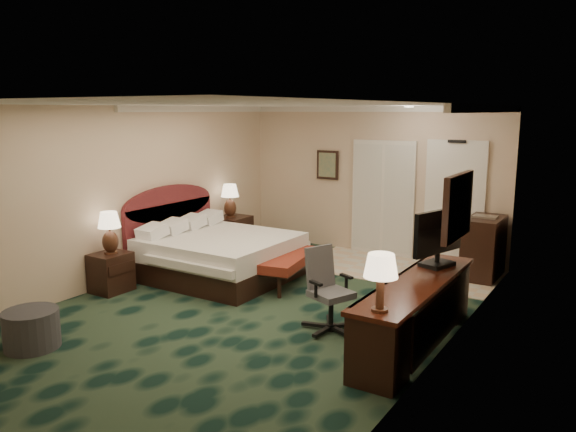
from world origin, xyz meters
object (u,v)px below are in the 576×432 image
Objects in this scene: lamp_near at (110,233)px; minibar at (483,248)px; desk_chair at (331,291)px; nightstand_far at (233,234)px; desk at (416,313)px; tv at (438,238)px; lamp_far at (230,201)px; bed_bench at (290,270)px; nightstand_near at (111,272)px; ottoman at (31,329)px; bed at (221,257)px.

lamp_near is 0.63× the size of minibar.
nightstand_far is at bearing 166.03° from desk_chair.
desk is 2.93× the size of tv.
lamp_far is 0.44× the size of bed_bench.
desk_chair is 3.39m from minibar.
lamp_near is at bearing -151.47° from desk_chair.
tv is (2.37, -0.41, 0.87)m from bed_bench.
nightstand_near reaches higher than ottoman.
bed reaches higher than nightstand_near.
nightstand_near is 2.90m from lamp_far.
bed is 1.18m from bed_bench.
bed_bench is at bearing 38.80° from lamp_near.
minibar is at bearing 32.09° from bed.
nightstand_far is 0.66× the size of desk_chair.
bed reaches higher than ottoman.
minibar reaches higher than ottoman.
nightstand_far is 0.48× the size of bed_bench.
ottoman is (-0.08, -3.26, -0.12)m from bed.
desk_chair is at bearing -35.97° from nightstand_far.
lamp_far is at bearing 89.68° from nightstand_near.
ottoman is at bearing -80.39° from nightstand_far.
desk is 2.61× the size of desk_chair.
desk reaches higher than bed_bench.
lamp_far is at bearing 166.74° from desk_chair.
nightstand_near is 4.68m from tv.
nightstand_far is at bearing 177.09° from tv.
nightstand_near is 5.75m from minibar.
tv is at bearing -90.14° from minibar.
bed_bench is 2.56m from tv.
nightstand_far is 4.21m from desk_chair.
ottoman is 0.60× the size of desk_chair.
lamp_near is 0.69× the size of tv.
desk reaches higher than bed.
desk reaches higher than nightstand_far.
tv is (-0.01, 0.73, 0.73)m from desk.
lamp_near reaches higher than nightstand_near.
desk reaches higher than nightstand_near.
tv is 0.89× the size of desk_chair.
lamp_near reaches higher than minibar.
lamp_near is 2.13m from ottoman.
bed_bench is at bearing 11.53° from bed.
lamp_near is at bearing -173.39° from desk.
tv is 0.92× the size of minibar.
nightstand_far is (0.04, 2.87, 0.04)m from nightstand_near.
tv is (4.43, 1.24, 0.22)m from lamp_near.
desk is at bearing 6.74° from nightstand_near.
ottoman is at bearing -65.61° from nightstand_near.
lamp_far is 4.53m from minibar.
nightstand_near is 2.02m from ottoman.
nightstand_far is at bearing 121.20° from bed.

